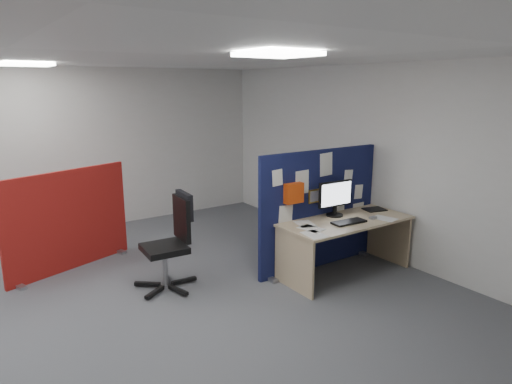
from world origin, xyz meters
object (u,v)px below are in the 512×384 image
monitor_main (335,197)px  office_chair (173,236)px  navy_divider (318,209)px  red_divider (68,221)px  main_desk (343,232)px

monitor_main → office_chair: 2.13m
navy_divider → office_chair: bearing=165.3°
navy_divider → monitor_main: bearing=-54.4°
monitor_main → red_divider: bearing=148.0°
navy_divider → monitor_main: (0.13, -0.18, 0.19)m
main_desk → office_chair: 2.16m
monitor_main → red_divider: (-2.90, 1.97, -0.33)m
main_desk → monitor_main: 0.46m
main_desk → monitor_main: (0.01, 0.18, 0.43)m
main_desk → office_chair: (-1.98, 0.84, 0.09)m
navy_divider → main_desk: bearing=-71.9°
main_desk → red_divider: size_ratio=1.03×
navy_divider → monitor_main: size_ratio=3.62×
red_divider → office_chair: (0.91, -1.30, -0.01)m
monitor_main → main_desk: bearing=-91.5°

